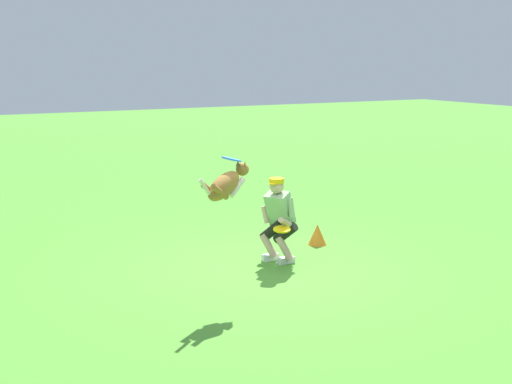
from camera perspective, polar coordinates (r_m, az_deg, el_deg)
ground_plane at (r=9.45m, az=0.56°, el=-7.06°), size 60.00×60.00×0.00m
person at (r=9.76m, az=1.98°, el=-2.19°), size 0.53×0.71×1.29m
dog at (r=8.16m, az=-2.60°, el=0.68°), size 0.92×0.54×0.50m
frisbee_flying at (r=8.32m, az=-2.14°, el=2.88°), size 0.26×0.26×0.08m
frisbee_held at (r=9.41m, az=2.27°, el=-3.26°), size 0.33×0.33×0.06m
training_cone at (r=10.84m, az=5.37°, el=-3.71°), size 0.31×0.31×0.34m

